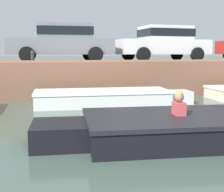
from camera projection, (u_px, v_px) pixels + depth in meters
ground_plane at (77, 136)px, 6.67m from camera, size 400.00×400.00×0.00m
far_quay_wall at (53, 76)px, 14.63m from camera, size 60.00×6.00×1.42m
far_wall_coping at (57, 61)px, 11.76m from camera, size 60.00×0.24×0.08m
boat_moored_central_white at (109, 98)px, 10.67m from camera, size 5.50×1.87×0.52m
motorboat_passing at (203, 126)px, 6.42m from camera, size 6.58×2.68×1.01m
car_left_inner_grey at (62, 41)px, 12.94m from camera, size 4.33×2.09×1.54m
car_centre_white at (163, 42)px, 14.04m from camera, size 4.17×2.15×1.54m
mooring_bollard_mid at (33, 56)px, 11.65m from camera, size 0.15×0.15×0.45m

